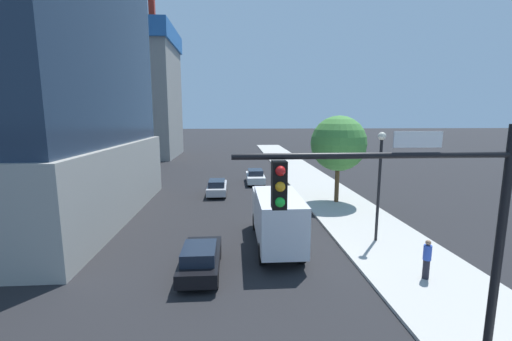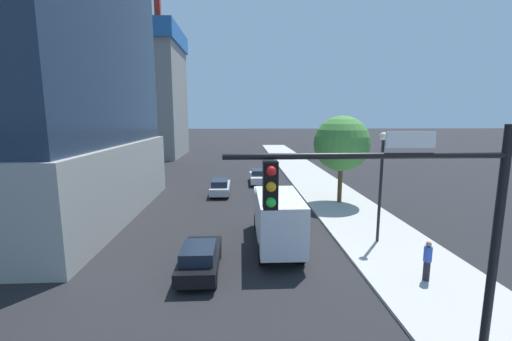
# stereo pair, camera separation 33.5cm
# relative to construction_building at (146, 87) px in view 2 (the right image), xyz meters

# --- Properties ---
(sidewalk) EXTENTS (5.49, 120.00, 0.15)m
(sidewalk) POSITION_rel_construction_building_xyz_m (24.91, -38.71, -12.39)
(sidewalk) COLOR #B2AFA8
(sidewalk) RESTS_ON ground
(construction_building) EXTENTS (15.35, 15.66, 32.49)m
(construction_building) POSITION_rel_construction_building_xyz_m (0.00, 0.00, 0.00)
(construction_building) COLOR gray
(construction_building) RESTS_ON ground
(traffic_light_pole) EXTENTS (6.38, 0.48, 6.85)m
(traffic_light_pole) POSITION_rel_construction_building_xyz_m (20.40, -54.23, -7.64)
(traffic_light_pole) COLOR black
(traffic_light_pole) RESTS_ON sidewalk
(street_lamp) EXTENTS (0.44, 0.44, 6.19)m
(street_lamp) POSITION_rel_construction_building_xyz_m (24.43, -43.65, -8.30)
(street_lamp) COLOR black
(street_lamp) RESTS_ON sidewalk
(street_tree) EXTENTS (4.50, 4.50, 7.12)m
(street_tree) POSITION_rel_construction_building_xyz_m (24.86, -34.91, -7.46)
(street_tree) COLOR brown
(street_tree) RESTS_ON sidewalk
(car_black) EXTENTS (1.75, 4.40, 1.46)m
(car_black) POSITION_rel_construction_building_xyz_m (14.75, -46.76, -11.74)
(car_black) COLOR black
(car_black) RESTS_ON ground
(car_silver) EXTENTS (1.73, 4.67, 1.43)m
(car_silver) POSITION_rel_construction_building_xyz_m (14.75, -31.06, -11.76)
(car_silver) COLOR #B7B7BC
(car_silver) RESTS_ON ground
(car_white) EXTENTS (1.86, 4.74, 1.51)m
(car_white) POSITION_rel_construction_building_xyz_m (18.65, -26.03, -11.71)
(car_white) COLOR silver
(car_white) RESTS_ON ground
(box_truck) EXTENTS (2.26, 7.25, 3.11)m
(box_truck) POSITION_rel_construction_building_xyz_m (18.65, -43.77, -10.70)
(box_truck) COLOR silver
(box_truck) RESTS_ON ground
(pedestrian_blue_shirt) EXTENTS (0.34, 0.34, 1.76)m
(pedestrian_blue_shirt) POSITION_rel_construction_building_xyz_m (24.67, -48.21, -11.42)
(pedestrian_blue_shirt) COLOR black
(pedestrian_blue_shirt) RESTS_ON sidewalk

